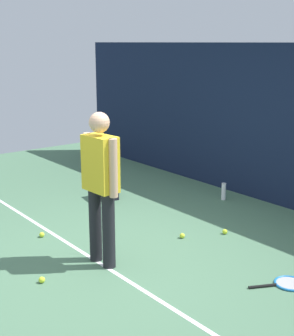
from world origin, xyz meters
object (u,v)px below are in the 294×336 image
at_px(tennis_racket, 287,284).
at_px(tennis_ball_by_fence, 225,232).
at_px(backpack, 108,186).
at_px(tennis_ball_mid_court, 182,236).
at_px(tennis_ball_far_left, 42,280).
at_px(tennis_player, 101,180).
at_px(tennis_ball_near_player, 42,235).
at_px(water_bottle, 224,191).

distance_m(tennis_racket, tennis_ball_by_fence, 1.42).
height_order(backpack, tennis_ball_mid_court, backpack).
relative_size(tennis_ball_by_fence, tennis_ball_far_left, 1.00).
bearing_deg(tennis_ball_mid_court, tennis_player, -91.41).
relative_size(tennis_racket, tennis_ball_by_fence, 9.49).
bearing_deg(tennis_ball_by_fence, tennis_player, -99.07).
xyz_separation_m(tennis_ball_near_player, tennis_ball_mid_court, (1.14, 1.37, 0.00)).
bearing_deg(tennis_ball_far_left, backpack, 131.79).
height_order(tennis_racket, water_bottle, water_bottle).
bearing_deg(tennis_ball_mid_court, tennis_ball_near_player, -129.69).
relative_size(tennis_racket, tennis_ball_mid_court, 9.49).
height_order(tennis_ball_by_fence, water_bottle, water_bottle).
distance_m(tennis_player, tennis_ball_by_fence, 1.96).
relative_size(tennis_ball_near_player, tennis_ball_far_left, 1.00).
bearing_deg(tennis_player, tennis_ball_mid_court, -95.25).
xyz_separation_m(tennis_racket, tennis_ball_by_fence, (-1.33, 0.51, 0.02)).
height_order(tennis_player, tennis_ball_near_player, tennis_player).
distance_m(tennis_player, tennis_racket, 2.21).
height_order(tennis_ball_near_player, water_bottle, water_bottle).
height_order(tennis_player, tennis_ball_far_left, tennis_player).
xyz_separation_m(tennis_ball_near_player, water_bottle, (0.40, 2.93, 0.10)).
height_order(tennis_ball_mid_court, water_bottle, water_bottle).
bearing_deg(tennis_ball_far_left, tennis_ball_mid_court, 89.00).
bearing_deg(water_bottle, tennis_ball_near_player, -97.73).
xyz_separation_m(tennis_player, tennis_racket, (1.60, 1.19, -0.95)).
bearing_deg(tennis_ball_near_player, tennis_player, 9.66).
xyz_separation_m(tennis_racket, tennis_ball_mid_court, (-1.57, -0.01, 0.02)).
bearing_deg(tennis_ball_by_fence, tennis_racket, -21.05).
xyz_separation_m(backpack, water_bottle, (1.17, 1.38, -0.08)).
relative_size(tennis_ball_near_player, tennis_ball_by_fence, 1.00).
relative_size(backpack, tennis_ball_mid_court, 6.67).
bearing_deg(tennis_ball_far_left, water_bottle, 101.46).
distance_m(tennis_racket, water_bottle, 2.78).
distance_m(tennis_ball_mid_court, tennis_ball_far_left, 1.93).
relative_size(tennis_ball_mid_court, tennis_ball_far_left, 1.00).
distance_m(tennis_ball_near_player, tennis_ball_by_fence, 2.34).
height_order(tennis_racket, tennis_ball_mid_court, tennis_ball_mid_court).
bearing_deg(tennis_ball_mid_court, backpack, 174.71).
bearing_deg(tennis_racket, tennis_ball_far_left, 167.44).
bearing_deg(backpack, tennis_racket, 8.00).
relative_size(backpack, tennis_ball_by_fence, 6.67).
bearing_deg(tennis_ball_near_player, tennis_ball_far_left, -26.79).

